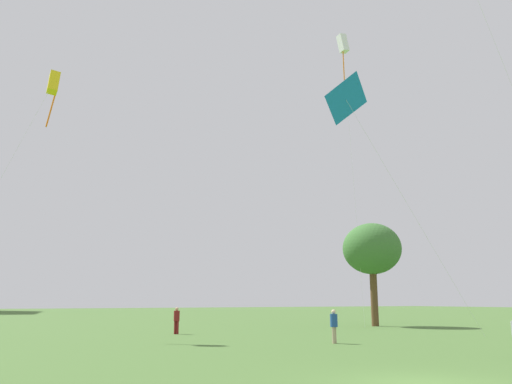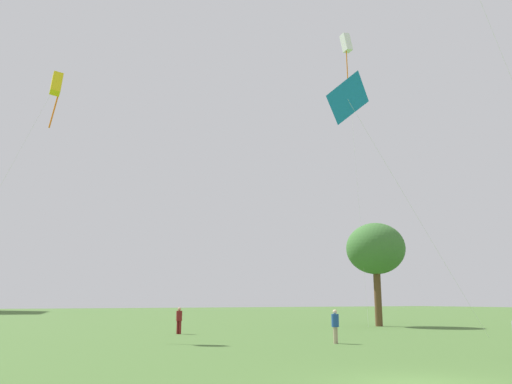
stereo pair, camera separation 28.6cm
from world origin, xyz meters
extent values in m
cylinder|color=maroon|center=(1.44, 22.45, 0.41)|extent=(0.15, 0.15, 0.82)
cylinder|color=maroon|center=(1.33, 22.57, 0.41)|extent=(0.15, 0.15, 0.82)
cylinder|color=maroon|center=(1.38, 22.51, 1.14)|extent=(0.38, 0.38, 0.65)
sphere|color=tan|center=(1.38, 22.51, 1.58)|extent=(0.22, 0.22, 0.22)
cylinder|color=tan|center=(5.83, 11.68, 0.41)|extent=(0.15, 0.15, 0.81)
cylinder|color=tan|center=(5.98, 11.76, 0.41)|extent=(0.15, 0.15, 0.81)
cylinder|color=#1E478C|center=(5.90, 11.72, 1.13)|extent=(0.37, 0.37, 0.64)
sphere|color=beige|center=(5.90, 11.72, 1.56)|extent=(0.22, 0.22, 0.22)
cylinder|color=silver|center=(12.34, 12.02, 6.93)|extent=(8.58, 1.52, 13.87)
pyramid|color=blue|center=(8.06, 12.80, 13.89)|extent=(2.33, 2.33, 1.76)
cube|color=yellow|center=(-7.00, 24.82, 16.45)|extent=(0.80, 1.01, 1.74)
cylinder|color=orange|center=(-7.00, 24.82, 14.67)|extent=(0.60, 0.59, 2.92)
cylinder|color=silver|center=(18.55, 25.22, 13.36)|extent=(1.08, 2.82, 26.71)
cube|color=white|center=(19.09, 26.63, 26.71)|extent=(0.96, 0.89, 1.92)
cylinder|color=orange|center=(19.09, 26.63, 24.70)|extent=(0.38, 0.40, 3.43)
cylinder|color=brown|center=(19.71, 24.49, 2.38)|extent=(0.61, 0.61, 4.77)
ellipsoid|color=#3D7033|center=(19.71, 24.49, 6.52)|extent=(5.02, 5.02, 4.40)
camera|label=1|loc=(-10.43, -10.22, 2.13)|focal=36.31mm
camera|label=2|loc=(-10.17, -10.36, 2.13)|focal=36.31mm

